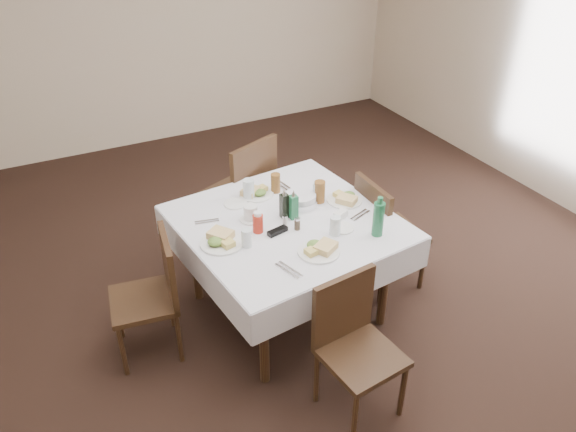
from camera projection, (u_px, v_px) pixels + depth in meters
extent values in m
plane|color=black|center=(294.00, 326.00, 3.91)|extent=(7.00, 7.00, 0.00)
cube|color=beige|center=(139.00, 15.00, 5.80)|extent=(6.00, 0.04, 2.80)
cylinder|color=black|center=(264.00, 337.00, 3.31)|extent=(0.06, 0.06, 0.72)
cylinder|color=black|center=(195.00, 258.00, 3.98)|extent=(0.06, 0.06, 0.72)
cylinder|color=black|center=(385.00, 282.00, 3.75)|extent=(0.06, 0.06, 0.72)
cylinder|color=black|center=(304.00, 219.00, 4.42)|extent=(0.06, 0.06, 0.72)
cube|color=black|center=(287.00, 224.00, 3.67)|extent=(1.30, 1.30, 0.03)
cube|color=silver|center=(287.00, 221.00, 3.66)|extent=(1.43, 1.43, 0.01)
cube|color=silver|center=(239.00, 194.00, 4.17)|extent=(1.29, 0.15, 0.22)
cube|color=silver|center=(348.00, 288.00, 3.25)|extent=(1.29, 0.15, 0.22)
cube|color=silver|center=(363.00, 207.00, 4.02)|extent=(0.15, 1.29, 0.22)
cube|color=silver|center=(198.00, 268.00, 3.41)|extent=(0.15, 1.29, 0.22)
cube|color=black|center=(236.00, 194.00, 4.50)|extent=(0.61, 0.61, 0.04)
cube|color=black|center=(255.00, 174.00, 4.25)|extent=(0.45, 0.22, 0.51)
cylinder|color=black|center=(238.00, 202.00, 4.87)|extent=(0.04, 0.04, 0.48)
cylinder|color=black|center=(272.00, 218.00, 4.65)|extent=(0.04, 0.04, 0.48)
cylinder|color=black|center=(203.00, 221.00, 4.61)|extent=(0.04, 0.04, 0.48)
cylinder|color=black|center=(238.00, 239.00, 4.39)|extent=(0.04, 0.04, 0.48)
cube|color=black|center=(362.00, 357.00, 3.11)|extent=(0.45, 0.45, 0.04)
cube|color=black|center=(343.00, 308.00, 3.12)|extent=(0.41, 0.08, 0.44)
cylinder|color=black|center=(355.00, 418.00, 3.01)|extent=(0.03, 0.03, 0.42)
cylinder|color=black|center=(316.00, 376.00, 3.26)|extent=(0.03, 0.03, 0.42)
cylinder|color=black|center=(403.00, 389.00, 3.18)|extent=(0.03, 0.03, 0.42)
cylinder|color=black|center=(363.00, 351.00, 3.42)|extent=(0.03, 0.03, 0.42)
cube|color=black|center=(391.00, 234.00, 4.11)|extent=(0.43, 0.43, 0.04)
cube|color=black|center=(371.00, 214.00, 3.91)|extent=(0.05, 0.42, 0.46)
cylinder|color=black|center=(423.00, 265.00, 4.15)|extent=(0.03, 0.03, 0.43)
cylinder|color=black|center=(382.00, 278.00, 4.02)|extent=(0.03, 0.03, 0.43)
cylinder|color=black|center=(394.00, 240.00, 4.43)|extent=(0.03, 0.03, 0.43)
cylinder|color=black|center=(355.00, 251.00, 4.29)|extent=(0.03, 0.03, 0.43)
cube|color=black|center=(143.00, 301.00, 3.51)|extent=(0.46, 0.46, 0.04)
cube|color=black|center=(169.00, 267.00, 3.45)|extent=(0.09, 0.40, 0.44)
cylinder|color=black|center=(118.00, 314.00, 3.71)|extent=(0.03, 0.03, 0.41)
cylinder|color=black|center=(171.00, 302.00, 3.81)|extent=(0.03, 0.03, 0.41)
cylinder|color=black|center=(122.00, 350.00, 3.44)|extent=(0.03, 0.03, 0.41)
cylinder|color=black|center=(179.00, 337.00, 3.53)|extent=(0.03, 0.03, 0.41)
cylinder|color=white|center=(256.00, 194.00, 3.94)|extent=(0.24, 0.24, 0.01)
cube|color=tan|center=(251.00, 191.00, 3.91)|extent=(0.16, 0.15, 0.04)
cube|color=#DCBF59|center=(261.00, 189.00, 3.95)|extent=(0.09, 0.08, 0.03)
ellipsoid|color=#366725|center=(260.00, 192.00, 3.90)|extent=(0.09, 0.08, 0.04)
cylinder|color=white|center=(319.00, 251.00, 3.35)|extent=(0.25, 0.25, 0.01)
cube|color=tan|center=(326.00, 247.00, 3.34)|extent=(0.17, 0.15, 0.04)
cube|color=#DCBF59|center=(313.00, 251.00, 3.31)|extent=(0.09, 0.08, 0.03)
ellipsoid|color=#366725|center=(314.00, 244.00, 3.36)|extent=(0.09, 0.08, 0.04)
cylinder|color=white|center=(344.00, 200.00, 3.86)|extent=(0.24, 0.24, 0.01)
cube|color=tan|center=(347.00, 200.00, 3.81)|extent=(0.15, 0.16, 0.04)
cube|color=#DCBF59|center=(340.00, 195.00, 3.88)|extent=(0.08, 0.09, 0.03)
ellipsoid|color=#366725|center=(349.00, 195.00, 3.87)|extent=(0.09, 0.08, 0.04)
cylinder|color=white|center=(222.00, 243.00, 3.43)|extent=(0.27, 0.27, 0.01)
cube|color=tan|center=(221.00, 235.00, 3.45)|extent=(0.17, 0.18, 0.05)
cube|color=#DCBF59|center=(227.00, 243.00, 3.38)|extent=(0.09, 0.11, 0.04)
ellipsoid|color=#366725|center=(216.00, 241.00, 3.39)|extent=(0.10, 0.09, 0.05)
cylinder|color=white|center=(235.00, 203.00, 3.82)|extent=(0.16, 0.16, 0.01)
cylinder|color=white|center=(342.00, 228.00, 3.57)|extent=(0.15, 0.15, 0.01)
cylinder|color=silver|center=(249.00, 189.00, 3.85)|extent=(0.08, 0.08, 0.14)
cylinder|color=silver|center=(335.00, 226.00, 3.48)|extent=(0.07, 0.07, 0.13)
cylinder|color=silver|center=(318.00, 192.00, 3.83)|extent=(0.07, 0.07, 0.13)
cylinder|color=silver|center=(247.00, 238.00, 3.38)|extent=(0.06, 0.06, 0.12)
cylinder|color=brown|center=(276.00, 183.00, 3.94)|extent=(0.07, 0.07, 0.14)
cylinder|color=brown|center=(320.00, 192.00, 3.82)|extent=(0.07, 0.07, 0.15)
cylinder|color=silver|center=(300.00, 201.00, 3.82)|extent=(0.24, 0.24, 0.04)
cylinder|color=silver|center=(300.00, 197.00, 3.80)|extent=(0.21, 0.21, 0.05)
cube|color=black|center=(284.00, 206.00, 3.64)|extent=(0.05, 0.05, 0.17)
cone|color=silver|center=(284.00, 192.00, 3.59)|extent=(0.03, 0.03, 0.05)
cube|color=#226C42|center=(293.00, 207.00, 3.63)|extent=(0.05, 0.05, 0.17)
cone|color=silver|center=(293.00, 193.00, 3.58)|extent=(0.03, 0.03, 0.05)
cylinder|color=red|center=(258.00, 224.00, 3.51)|extent=(0.07, 0.07, 0.12)
cylinder|color=white|center=(258.00, 214.00, 3.47)|extent=(0.05, 0.05, 0.02)
cylinder|color=white|center=(285.00, 222.00, 3.58)|extent=(0.03, 0.03, 0.06)
cylinder|color=silver|center=(285.00, 216.00, 3.56)|extent=(0.03, 0.03, 0.01)
cylinder|color=#463828|center=(297.00, 225.00, 3.55)|extent=(0.04, 0.04, 0.07)
cylinder|color=silver|center=(297.00, 219.00, 3.52)|extent=(0.04, 0.04, 0.01)
cylinder|color=white|center=(251.00, 219.00, 3.66)|extent=(0.15, 0.15, 0.01)
cylinder|color=white|center=(251.00, 212.00, 3.63)|extent=(0.09, 0.09, 0.10)
cylinder|color=black|center=(250.00, 208.00, 3.61)|extent=(0.08, 0.08, 0.01)
torus|color=white|center=(254.00, 208.00, 3.67)|extent=(0.05, 0.05, 0.06)
cube|color=black|center=(278.00, 231.00, 3.52)|extent=(0.14, 0.07, 0.03)
cylinder|color=#226C42|center=(378.00, 219.00, 3.45)|extent=(0.07, 0.07, 0.23)
cylinder|color=#226C42|center=(380.00, 200.00, 3.38)|extent=(0.03, 0.03, 0.04)
cube|color=white|center=(341.00, 215.00, 3.67)|extent=(0.11, 0.09, 0.05)
cube|color=#FFA9B9|center=(341.00, 213.00, 3.66)|extent=(0.08, 0.06, 0.02)
cube|color=silver|center=(281.00, 186.00, 4.03)|extent=(0.05, 0.20, 0.01)
cube|color=silver|center=(284.00, 185.00, 4.05)|extent=(0.05, 0.20, 0.01)
cube|color=silver|center=(291.00, 269.00, 3.21)|extent=(0.07, 0.19, 0.01)
cube|color=silver|center=(287.00, 271.00, 3.19)|extent=(0.07, 0.19, 0.01)
cube|color=silver|center=(362.00, 216.00, 3.69)|extent=(0.17, 0.07, 0.01)
cube|color=silver|center=(359.00, 214.00, 3.71)|extent=(0.17, 0.07, 0.01)
cube|color=silver|center=(207.00, 221.00, 3.64)|extent=(0.16, 0.05, 0.01)
cube|color=silver|center=(207.00, 223.00, 3.62)|extent=(0.16, 0.05, 0.01)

